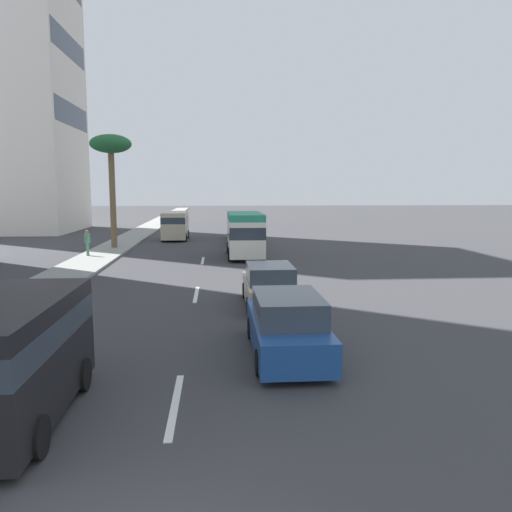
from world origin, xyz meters
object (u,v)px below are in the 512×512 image
object	(u,v)px
van_lead	(175,224)
minibus_second	(245,233)
car_third	(238,230)
car_fourth	(269,286)
car_sixth	(287,326)
car_seventh	(243,236)
pedestrian_near_lamp	(87,241)
van_fifth	(11,353)
palm_tree	(111,149)

from	to	relation	value
van_lead	minibus_second	world-z (taller)	minibus_second
car_third	car_fourth	world-z (taller)	car_third
car_sixth	car_seventh	size ratio (longest dim) A/B	1.01
car_fourth	pedestrian_near_lamp	bearing A→B (deg)	35.79
minibus_second	car_third	xyz separation A→B (m)	(12.35, -0.10, -0.77)
van_fifth	van_lead	bearing A→B (deg)	179.55
car_fourth	car_seventh	bearing A→B (deg)	-0.22
minibus_second	van_fifth	size ratio (longest dim) A/B	1.28
van_lead	car_third	distance (m)	5.62
car_third	van_lead	bearing A→B (deg)	97.14
minibus_second	palm_tree	xyz separation A→B (m)	(4.98, 9.39, 5.66)
pedestrian_near_lamp	palm_tree	distance (m)	7.76
car_sixth	pedestrian_near_lamp	distance (m)	22.42
car_seventh	palm_tree	world-z (taller)	palm_tree
van_lead	palm_tree	distance (m)	9.71
car_sixth	van_fifth	bearing A→B (deg)	120.78
car_third	car_sixth	world-z (taller)	car_third
minibus_second	van_lead	bearing A→B (deg)	25.06
pedestrian_near_lamp	palm_tree	bearing A→B (deg)	118.37
minibus_second	car_seventh	world-z (taller)	minibus_second
car_fourth	car_third	bearing A→B (deg)	0.08
van_fifth	car_sixth	xyz separation A→B (m)	(3.41, -5.73, -0.56)
car_fourth	palm_tree	world-z (taller)	palm_tree
van_fifth	car_seventh	distance (m)	30.37
car_seventh	car_third	bearing A→B (deg)	1.18
car_third	van_fifth	xyz separation A→B (m)	(-35.41, 5.83, 0.54)
palm_tree	car_third	bearing A→B (deg)	-52.17
minibus_second	van_fifth	world-z (taller)	minibus_second
car_sixth	car_seventh	bearing A→B (deg)	-0.45
van_lead	palm_tree	world-z (taller)	palm_tree
van_fifth	palm_tree	size ratio (longest dim) A/B	0.58
car_fourth	palm_tree	xyz separation A→B (m)	(18.92, 9.53, 6.48)
car_fourth	van_fifth	world-z (taller)	van_fifth
car_fourth	van_fifth	size ratio (longest dim) A/B	0.93
van_lead	car_third	bearing A→B (deg)	97.14
car_third	van_fifth	distance (m)	35.89
car_third	palm_tree	world-z (taller)	palm_tree
van_fifth	palm_tree	xyz separation A→B (m)	(28.04, 3.67, 5.89)
pedestrian_near_lamp	palm_tree	world-z (taller)	palm_tree
minibus_second	car_fourth	bearing A→B (deg)	-179.43
car_seventh	palm_tree	distance (m)	11.73
car_third	pedestrian_near_lamp	distance (m)	15.80
palm_tree	van_fifth	bearing A→B (deg)	-172.55
car_seventh	palm_tree	size ratio (longest dim) A/B	0.58
car_third	car_fourth	xyz separation A→B (m)	(-26.29, -0.04, -0.05)
car_third	pedestrian_near_lamp	xyz separation A→B (m)	(-12.01, 10.26, 0.26)
car_third	car_fourth	bearing A→B (deg)	-179.92
car_third	car_sixth	distance (m)	32.00
car_sixth	car_fourth	bearing A→B (deg)	-1.30
minibus_second	car_sixth	size ratio (longest dim) A/B	1.26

